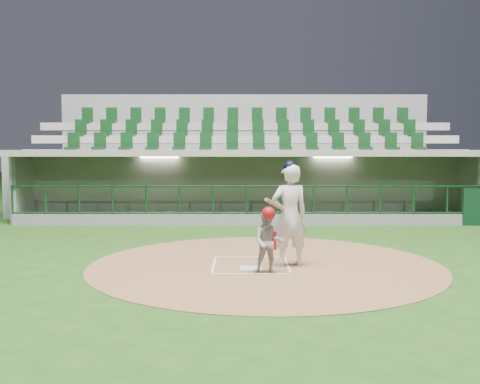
% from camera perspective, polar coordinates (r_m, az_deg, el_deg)
% --- Properties ---
extents(ground, '(120.00, 120.00, 0.00)m').
position_cam_1_polar(ground, '(11.30, 1.10, -7.52)').
color(ground, '#1D4413').
rests_on(ground, ground).
extents(dirt_circle, '(7.20, 7.20, 0.01)m').
position_cam_1_polar(dirt_circle, '(11.11, 2.68, -7.69)').
color(dirt_circle, brown).
rests_on(dirt_circle, ground).
extents(home_plate, '(0.43, 0.43, 0.02)m').
position_cam_1_polar(home_plate, '(10.61, 1.18, -8.16)').
color(home_plate, silver).
rests_on(home_plate, dirt_circle).
extents(batter_box_chalk, '(1.55, 1.80, 0.01)m').
position_cam_1_polar(batter_box_chalk, '(11.00, 1.13, -7.74)').
color(batter_box_chalk, silver).
rests_on(batter_box_chalk, ground).
extents(dugout_structure, '(16.40, 3.70, 3.00)m').
position_cam_1_polar(dugout_structure, '(18.94, 0.94, 0.07)').
color(dugout_structure, slate).
rests_on(dugout_structure, ground).
extents(seating_deck, '(17.00, 6.72, 5.15)m').
position_cam_1_polar(seating_deck, '(21.99, 0.54, 1.83)').
color(seating_deck, gray).
rests_on(seating_deck, ground).
extents(batter, '(0.96, 0.98, 2.13)m').
position_cam_1_polar(batter, '(10.79, 5.30, -2.35)').
color(batter, white).
rests_on(batter, dirt_circle).
extents(catcher, '(0.61, 0.50, 1.27)m').
position_cam_1_polar(catcher, '(10.11, 3.04, -5.22)').
color(catcher, '#98979D').
rests_on(catcher, dirt_circle).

